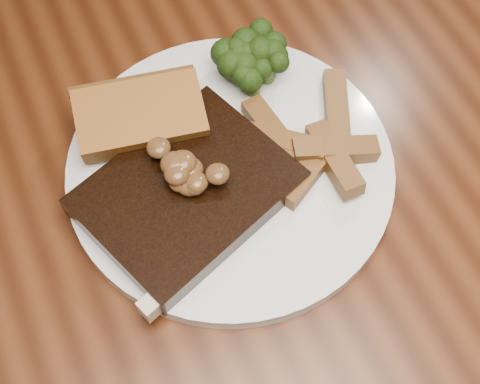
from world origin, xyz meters
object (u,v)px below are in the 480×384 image
(plate, at_px, (230,169))
(potato_wedges, at_px, (306,125))
(garlic_bread, at_px, (143,128))
(dining_table, at_px, (231,242))
(steak, at_px, (187,193))
(chair_far, at_px, (57,17))

(plate, bearing_deg, potato_wedges, 3.64)
(plate, height_order, garlic_bread, garlic_bread)
(dining_table, distance_m, steak, 0.12)
(dining_table, xyz_separation_m, steak, (-0.04, 0.01, 0.12))
(plate, xyz_separation_m, steak, (-0.05, -0.02, 0.02))
(plate, relative_size, garlic_bread, 2.63)
(steak, bearing_deg, plate, -1.55)
(dining_table, relative_size, chair_far, 1.95)
(dining_table, height_order, garlic_bread, garlic_bread)
(dining_table, xyz_separation_m, chair_far, (-0.06, 0.59, -0.21))
(chair_far, height_order, garlic_bread, chair_far)
(plate, height_order, steak, steak)
(dining_table, height_order, potato_wedges, potato_wedges)
(dining_table, bearing_deg, plate, 65.03)
(steak, relative_size, garlic_bread, 1.52)
(dining_table, relative_size, garlic_bread, 13.90)
(plate, height_order, potato_wedges, potato_wedges)
(plate, bearing_deg, garlic_bread, 132.90)
(dining_table, distance_m, chair_far, 0.63)
(steak, height_order, potato_wedges, steak)
(garlic_bread, bearing_deg, dining_table, -51.10)
(garlic_bread, height_order, potato_wedges, garlic_bread)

